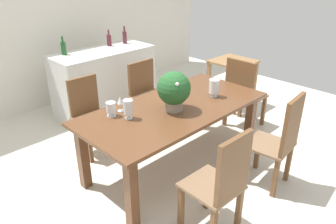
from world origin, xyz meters
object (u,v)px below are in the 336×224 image
at_px(chair_foot_end, 243,91).
at_px(wine_bottle_dark, 109,40).
at_px(chair_near_left, 222,182).
at_px(crystal_vase_right, 128,108).
at_px(crystal_vase_left, 111,108).
at_px(wine_bottle_amber, 125,37).
at_px(wine_bottle_tall, 64,48).
at_px(crystal_vase_center_near, 214,87).
at_px(kitchen_counter, 105,82).
at_px(chair_far_left, 89,112).
at_px(side_table, 232,71).
at_px(chair_far_right, 147,91).
at_px(chair_near_right, 280,139).
at_px(flower_centerpiece, 174,90).
at_px(dining_table, 174,116).

bearing_deg(chair_foot_end, wine_bottle_dark, 20.82).
bearing_deg(chair_near_left, crystal_vase_right, -85.39).
distance_m(crystal_vase_left, crystal_vase_right, 0.19).
bearing_deg(crystal_vase_left, wine_bottle_dark, 54.57).
distance_m(crystal_vase_left, wine_bottle_amber, 2.16).
bearing_deg(wine_bottle_tall, crystal_vase_right, -100.72).
bearing_deg(crystal_vase_center_near, chair_foot_end, 8.57).
height_order(kitchen_counter, wine_bottle_amber, wine_bottle_amber).
relative_size(chair_far_left, crystal_vase_center_near, 4.51).
distance_m(wine_bottle_amber, side_table, 1.76).
bearing_deg(chair_foot_end, chair_far_right, 40.29).
height_order(chair_near_right, crystal_vase_center_near, chair_near_right).
relative_size(chair_near_right, flower_centerpiece, 2.47).
bearing_deg(wine_bottle_tall, kitchen_counter, -19.55).
bearing_deg(chair_foot_end, wine_bottle_amber, 13.98).
xyz_separation_m(flower_centerpiece, side_table, (1.95, 0.62, -0.41)).
bearing_deg(kitchen_counter, chair_far_left, -134.53).
distance_m(flower_centerpiece, kitchen_counter, 1.93).
relative_size(chair_far_left, chair_near_right, 0.90).
relative_size(chair_foot_end, wine_bottle_tall, 3.92).
distance_m(chair_far_left, crystal_vase_center_near, 1.51).
relative_size(chair_far_right, chair_foot_end, 0.92).
bearing_deg(crystal_vase_left, side_table, 6.39).
bearing_deg(wine_bottle_dark, kitchen_counter, -146.73).
xyz_separation_m(crystal_vase_center_near, wine_bottle_dark, (0.05, 2.05, 0.18)).
height_order(dining_table, chair_far_left, chair_far_left).
relative_size(chair_far_left, chair_near_left, 0.92).
xyz_separation_m(chair_near_left, crystal_vase_right, (-0.05, 1.10, 0.32)).
height_order(chair_far_right, kitchen_counter, kitchen_counter).
height_order(chair_foot_end, kitchen_counter, chair_foot_end).
xyz_separation_m(chair_near_right, wine_bottle_dark, (0.08, 2.91, 0.49)).
distance_m(dining_table, kitchen_counter, 1.81).
height_order(crystal_vase_left, wine_bottle_amber, wine_bottle_amber).
height_order(wine_bottle_amber, wine_bottle_dark, wine_bottle_amber).
bearing_deg(crystal_vase_center_near, dining_table, 166.64).
height_order(crystal_vase_right, wine_bottle_tall, wine_bottle_tall).
relative_size(crystal_vase_right, kitchen_counter, 0.13).
xyz_separation_m(chair_far_left, flower_centerpiece, (0.40, -1.02, 0.46)).
relative_size(crystal_vase_right, wine_bottle_tall, 0.78).
bearing_deg(crystal_vase_center_near, chair_near_left, -138.72).
distance_m(crystal_vase_right, kitchen_counter, 1.90).
height_order(dining_table, side_table, dining_table).
distance_m(chair_far_right, wine_bottle_tall, 1.28).
xyz_separation_m(crystal_vase_right, kitchen_counter, (0.85, 1.65, -0.38)).
xyz_separation_m(chair_near_left, kitchen_counter, (0.79, 2.76, -0.07)).
bearing_deg(chair_foot_end, side_table, -45.68).
height_order(crystal_vase_right, wine_bottle_dark, wine_bottle_dark).
bearing_deg(wine_bottle_amber, chair_foot_end, -75.45).
xyz_separation_m(dining_table, crystal_vase_center_near, (0.51, -0.12, 0.23)).
bearing_deg(chair_foot_end, chair_near_right, 139.01).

